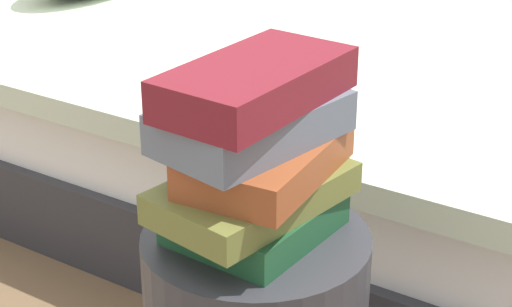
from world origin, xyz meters
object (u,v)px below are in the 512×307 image
object	(u,v)px
book_forest	(255,217)
bed	(300,105)
book_rust	(266,159)
book_slate	(252,122)
book_olive	(256,193)
book_maroon	(256,84)

from	to	relation	value
book_forest	bed	bearing A→B (deg)	29.84
bed	book_forest	world-z (taller)	bed
book_rust	book_slate	distance (m)	0.06
book_olive	book_slate	world-z (taller)	book_slate
book_forest	book_maroon	size ratio (longest dim) A/B	0.77
book_forest	book_rust	xyz separation A→B (m)	(0.00, -0.02, 0.10)
book_slate	book_maroon	xyz separation A→B (m)	(-0.00, -0.01, 0.06)
book_forest	book_rust	distance (m)	0.10
book_olive	book_maroon	world-z (taller)	book_maroon
book_rust	book_maroon	distance (m)	0.12
book_forest	book_maroon	distance (m)	0.22
book_forest	book_maroon	xyz separation A→B (m)	(-0.01, -0.01, 0.22)
bed	book_forest	xyz separation A→B (m)	(-1.07, -0.60, 0.30)
bed	book_olive	bearing A→B (deg)	-153.18
book_forest	book_olive	distance (m)	0.05
book_forest	book_rust	world-z (taller)	book_rust
book_rust	book_maroon	size ratio (longest dim) A/B	0.90
book_olive	book_slate	xyz separation A→B (m)	(0.01, 0.01, 0.11)
book_maroon	book_slate	bearing A→B (deg)	75.00
book_forest	book_slate	size ratio (longest dim) A/B	0.82
book_forest	book_olive	xyz separation A→B (m)	(-0.01, -0.01, 0.05)
book_olive	book_maroon	size ratio (longest dim) A/B	1.01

